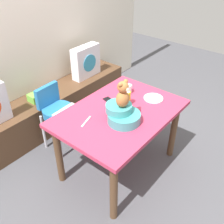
% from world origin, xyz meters
% --- Properties ---
extents(ground_plane, '(8.00, 8.00, 0.00)m').
position_xyz_m(ground_plane, '(0.00, 0.00, 0.00)').
color(ground_plane, '#4C4C51').
extents(back_wall, '(4.40, 0.10, 2.60)m').
position_xyz_m(back_wall, '(0.00, 1.46, 1.30)').
color(back_wall, silver).
rests_on(back_wall, ground_plane).
extents(window_bench, '(2.60, 0.44, 0.46)m').
position_xyz_m(window_bench, '(0.00, 1.19, 0.23)').
color(window_bench, brown).
rests_on(window_bench, ground_plane).
extents(pillow_floral_right, '(0.44, 0.15, 0.44)m').
position_xyz_m(pillow_floral_right, '(0.74, 1.17, 0.68)').
color(pillow_floral_right, silver).
rests_on(pillow_floral_right, window_bench).
extents(book_stack, '(0.20, 0.14, 0.09)m').
position_xyz_m(book_stack, '(-0.12, 1.19, 0.51)').
color(book_stack, '#72C344').
rests_on(book_stack, window_bench).
extents(dining_table, '(1.24, 0.88, 0.74)m').
position_xyz_m(dining_table, '(0.00, 0.00, 0.63)').
color(dining_table, '#B73351').
rests_on(dining_table, ground_plane).
extents(highchair, '(0.34, 0.46, 0.79)m').
position_xyz_m(highchair, '(-0.18, 0.75, 0.52)').
color(highchair, '#2672B2').
rests_on(highchair, ground_plane).
extents(infant_seat_teal, '(0.30, 0.33, 0.16)m').
position_xyz_m(infant_seat_teal, '(-0.11, -0.11, 0.81)').
color(infant_seat_teal, teal).
rests_on(infant_seat_teal, dining_table).
extents(teddy_bear, '(0.13, 0.12, 0.25)m').
position_xyz_m(teddy_bear, '(-0.11, -0.11, 1.02)').
color(teddy_bear, '#AB6A38').
rests_on(teddy_bear, infant_seat_teal).
extents(ketchup_bottle, '(0.07, 0.07, 0.18)m').
position_xyz_m(ketchup_bottle, '(0.14, 0.02, 0.83)').
color(ketchup_bottle, gold).
rests_on(ketchup_bottle, dining_table).
extents(coffee_mug, '(0.12, 0.08, 0.09)m').
position_xyz_m(coffee_mug, '(0.34, 0.15, 0.79)').
color(coffee_mug, silver).
rests_on(coffee_mug, dining_table).
extents(dinner_plate_near, '(0.20, 0.20, 0.01)m').
position_xyz_m(dinner_plate_near, '(0.40, -0.12, 0.75)').
color(dinner_plate_near, white).
rests_on(dinner_plate_near, dining_table).
extents(cell_phone, '(0.10, 0.16, 0.01)m').
position_xyz_m(cell_phone, '(0.08, 0.20, 0.74)').
color(cell_phone, black).
rests_on(cell_phone, dining_table).
extents(table_fork, '(0.17, 0.06, 0.01)m').
position_xyz_m(table_fork, '(-0.32, 0.14, 0.74)').
color(table_fork, silver).
rests_on(table_fork, dining_table).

